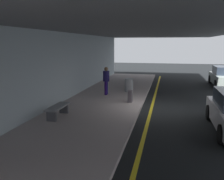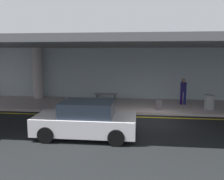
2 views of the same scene
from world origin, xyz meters
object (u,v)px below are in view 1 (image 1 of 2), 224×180
Objects in this scene: suitcase_upright_primary at (130,96)px; trash_bin_steel at (129,85)px; bench_metal at (58,109)px; traveler_with_luggage at (106,79)px.

trash_bin_steel is at bearing 22.71° from suitcase_upright_primary.
trash_bin_steel is at bearing -17.73° from bench_metal.
bench_metal is (-3.42, 2.56, 0.04)m from suitcase_upright_primary.
traveler_with_luggage is 2.48m from suitcase_upright_primary.
traveler_with_luggage is 1.84m from trash_bin_steel.
traveler_with_luggage reaches higher than suitcase_upright_primary.
suitcase_upright_primary is 3.01m from trash_bin_steel.
suitcase_upright_primary reaches higher than trash_bin_steel.
suitcase_upright_primary is at bearing -170.09° from trash_bin_steel.
bench_metal is at bearing 27.06° from traveler_with_luggage.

